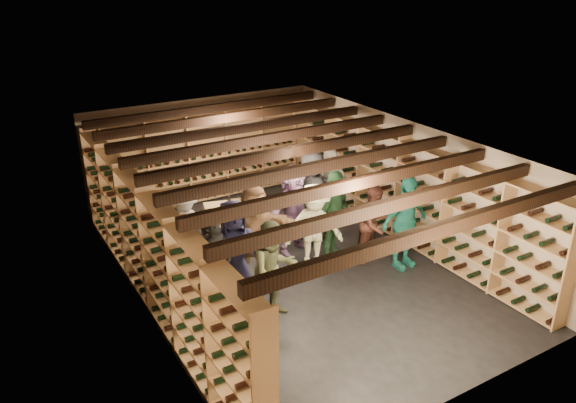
{
  "coord_description": "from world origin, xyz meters",
  "views": [
    {
      "loc": [
        -4.71,
        -7.8,
        5.26
      ],
      "look_at": [
        0.06,
        0.2,
        1.25
      ],
      "focal_mm": 35.0,
      "sensor_mm": 36.0,
      "label": 1
    }
  ],
  "objects_px": {
    "person_6": "(234,252)",
    "person_2": "(274,270)",
    "person_1": "(216,270)",
    "person_3": "(314,228)",
    "person_12": "(311,197)",
    "person_4": "(405,223)",
    "person_11": "(294,209)",
    "person_10": "(333,216)",
    "person_9": "(185,228)",
    "person_5": "(255,231)",
    "crate_loose": "(243,204)",
    "crate_stack_right": "(256,219)",
    "person_8": "(375,224)",
    "crate_stack_left": "(217,219)",
    "person_7": "(332,193)"
  },
  "relations": [
    {
      "from": "crate_stack_left",
      "to": "person_9",
      "type": "height_order",
      "value": "person_9"
    },
    {
      "from": "person_2",
      "to": "person_9",
      "type": "xyz_separation_m",
      "value": [
        -0.58,
        2.26,
        -0.06
      ]
    },
    {
      "from": "crate_stack_left",
      "to": "person_9",
      "type": "xyz_separation_m",
      "value": [
        -0.99,
        -0.88,
        0.43
      ]
    },
    {
      "from": "crate_loose",
      "to": "person_4",
      "type": "relative_size",
      "value": 0.28
    },
    {
      "from": "person_2",
      "to": "person_11",
      "type": "relative_size",
      "value": 0.94
    },
    {
      "from": "crate_stack_right",
      "to": "person_8",
      "type": "height_order",
      "value": "person_8"
    },
    {
      "from": "person_3",
      "to": "person_10",
      "type": "bearing_deg",
      "value": 34.88
    },
    {
      "from": "crate_stack_left",
      "to": "person_2",
      "type": "xyz_separation_m",
      "value": [
        -0.41,
        -3.14,
        0.49
      ]
    },
    {
      "from": "person_5",
      "to": "person_6",
      "type": "relative_size",
      "value": 0.97
    },
    {
      "from": "person_9",
      "to": "person_6",
      "type": "bearing_deg",
      "value": -72.44
    },
    {
      "from": "person_7",
      "to": "person_8",
      "type": "bearing_deg",
      "value": -87.83
    },
    {
      "from": "person_3",
      "to": "person_4",
      "type": "relative_size",
      "value": 0.94
    },
    {
      "from": "person_1",
      "to": "person_12",
      "type": "height_order",
      "value": "person_12"
    },
    {
      "from": "person_2",
      "to": "person_10",
      "type": "distance_m",
      "value": 2.17
    },
    {
      "from": "person_1",
      "to": "person_2",
      "type": "relative_size",
      "value": 1.12
    },
    {
      "from": "crate_loose",
      "to": "person_10",
      "type": "distance_m",
      "value": 3.17
    },
    {
      "from": "person_5",
      "to": "person_8",
      "type": "height_order",
      "value": "person_5"
    },
    {
      "from": "person_10",
      "to": "person_9",
      "type": "bearing_deg",
      "value": 130.12
    },
    {
      "from": "person_6",
      "to": "person_2",
      "type": "bearing_deg",
      "value": -54.13
    },
    {
      "from": "crate_stack_right",
      "to": "person_5",
      "type": "bearing_deg",
      "value": -118.04
    },
    {
      "from": "person_12",
      "to": "person_7",
      "type": "bearing_deg",
      "value": 31.62
    },
    {
      "from": "person_10",
      "to": "person_12",
      "type": "height_order",
      "value": "person_12"
    },
    {
      "from": "person_12",
      "to": "person_9",
      "type": "bearing_deg",
      "value": -162.74
    },
    {
      "from": "crate_stack_left",
      "to": "person_11",
      "type": "distance_m",
      "value": 1.82
    },
    {
      "from": "person_1",
      "to": "person_3",
      "type": "height_order",
      "value": "person_1"
    },
    {
      "from": "crate_loose",
      "to": "person_11",
      "type": "xyz_separation_m",
      "value": [
        -0.07,
        -2.39,
        0.8
      ]
    },
    {
      "from": "person_4",
      "to": "person_11",
      "type": "xyz_separation_m",
      "value": [
        -1.4,
        1.55,
        -0.0
      ]
    },
    {
      "from": "person_7",
      "to": "crate_stack_right",
      "type": "bearing_deg",
      "value": 138.18
    },
    {
      "from": "person_3",
      "to": "person_12",
      "type": "relative_size",
      "value": 0.88
    },
    {
      "from": "person_2",
      "to": "person_6",
      "type": "relative_size",
      "value": 0.92
    },
    {
      "from": "crate_loose",
      "to": "person_1",
      "type": "relative_size",
      "value": 0.27
    },
    {
      "from": "crate_stack_right",
      "to": "person_9",
      "type": "bearing_deg",
      "value": -156.33
    },
    {
      "from": "person_4",
      "to": "person_9",
      "type": "height_order",
      "value": "person_4"
    },
    {
      "from": "person_6",
      "to": "person_7",
      "type": "bearing_deg",
      "value": 35.44
    },
    {
      "from": "person_1",
      "to": "person_8",
      "type": "xyz_separation_m",
      "value": [
        3.35,
        0.31,
        -0.17
      ]
    },
    {
      "from": "person_1",
      "to": "person_10",
      "type": "relative_size",
      "value": 1.04
    },
    {
      "from": "crate_stack_right",
      "to": "person_2",
      "type": "bearing_deg",
      "value": -112.85
    },
    {
      "from": "person_4",
      "to": "person_9",
      "type": "bearing_deg",
      "value": 145.44
    },
    {
      "from": "person_1",
      "to": "person_7",
      "type": "height_order",
      "value": "person_1"
    },
    {
      "from": "crate_stack_left",
      "to": "person_8",
      "type": "bearing_deg",
      "value": -50.07
    },
    {
      "from": "person_6",
      "to": "person_9",
      "type": "distance_m",
      "value": 1.56
    },
    {
      "from": "crate_stack_left",
      "to": "person_2",
      "type": "height_order",
      "value": "person_2"
    },
    {
      "from": "person_1",
      "to": "person_3",
      "type": "relative_size",
      "value": 1.11
    },
    {
      "from": "crate_stack_left",
      "to": "person_11",
      "type": "height_order",
      "value": "person_11"
    },
    {
      "from": "person_3",
      "to": "person_7",
      "type": "distance_m",
      "value": 1.56
    },
    {
      "from": "person_5",
      "to": "person_11",
      "type": "relative_size",
      "value": 0.98
    },
    {
      "from": "person_6",
      "to": "person_8",
      "type": "distance_m",
      "value": 2.85
    },
    {
      "from": "person_9",
      "to": "person_10",
      "type": "height_order",
      "value": "person_10"
    },
    {
      "from": "person_1",
      "to": "person_4",
      "type": "relative_size",
      "value": 1.04
    },
    {
      "from": "person_2",
      "to": "person_6",
      "type": "distance_m",
      "value": 0.8
    }
  ]
}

